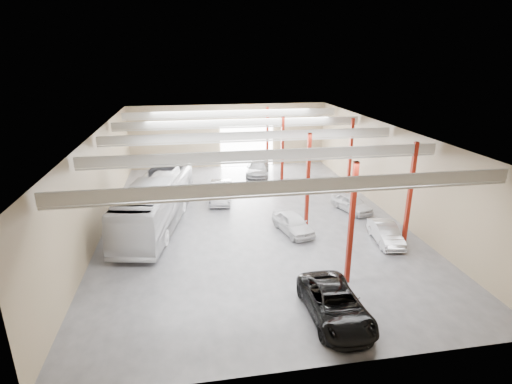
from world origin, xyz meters
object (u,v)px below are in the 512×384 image
object	(u,v)px
car_row_b	(221,192)
car_right_far	(352,203)
coach_bus	(157,202)
car_row_a	(293,223)
car_row_c	(258,169)
black_sedan	(335,304)
car_right_near	(386,233)

from	to	relation	value
car_row_b	car_right_far	distance (m)	11.15
car_row_b	car_right_far	xyz separation A→B (m)	(10.30, -4.28, -0.15)
car_row_b	coach_bus	bearing A→B (deg)	-130.87
car_row_a	car_row_c	bearing A→B (deg)	76.51
car_row_a	car_row_b	distance (m)	8.75
car_row_a	car_row_c	xyz separation A→B (m)	(0.00, 14.40, 0.09)
car_right_far	coach_bus	bearing A→B (deg)	164.29
coach_bus	car_right_far	bearing A→B (deg)	11.86
car_right_far	car_row_b	bearing A→B (deg)	140.99
car_row_a	car_right_far	bearing A→B (deg)	15.59
coach_bus	car_row_a	size ratio (longest dim) A/B	3.11
black_sedan	coach_bus	bearing A→B (deg)	124.53
coach_bus	car_row_c	distance (m)	14.94
car_row_a	car_row_c	size ratio (longest dim) A/B	0.76
car_row_a	car_right_far	size ratio (longest dim) A/B	1.05
coach_bus	car_row_b	bearing A→B (deg)	52.26
car_row_a	car_right_near	bearing A→B (deg)	-38.11
black_sedan	car_row_a	size ratio (longest dim) A/B	1.31
car_row_b	car_row_c	size ratio (longest dim) A/B	0.90
car_row_a	car_row_c	distance (m)	14.40
coach_bus	car_row_c	xyz separation A→B (m)	(9.62, 11.38, -1.02)
car_row_a	car_row_c	world-z (taller)	car_row_c
coach_bus	car_row_b	xyz separation A→B (m)	(5.12, 4.48, -1.00)
car_right_near	car_row_a	bearing A→B (deg)	162.57
car_row_b	car_row_c	bearing A→B (deg)	64.87
car_right_near	car_right_far	distance (m)	5.88
car_right_near	black_sedan	bearing A→B (deg)	-123.60
car_row_b	car_right_near	distance (m)	14.47
coach_bus	black_sedan	xyz separation A→B (m)	(9.09, -13.02, -1.06)
car_row_a	black_sedan	bearing A→B (deg)	-106.55
coach_bus	car_right_far	xyz separation A→B (m)	(15.42, 0.20, -1.15)
coach_bus	car_right_near	size ratio (longest dim) A/B	3.24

